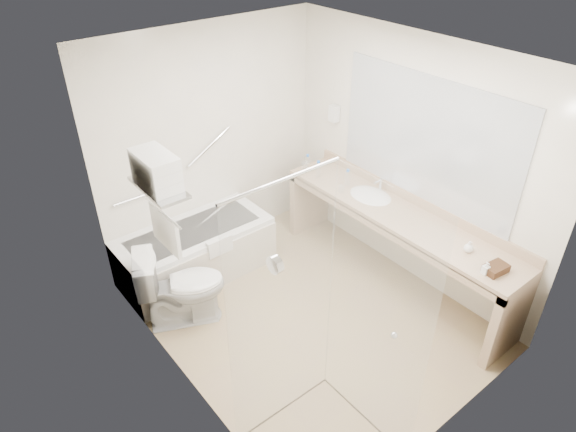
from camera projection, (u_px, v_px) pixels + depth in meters
floor at (307, 314)px, 5.04m from camera, size 3.20×3.20×0.00m
ceiling at (314, 59)px, 3.68m from camera, size 2.60×3.20×0.10m
wall_back at (211, 144)px, 5.41m from camera, size 2.60×0.10×2.50m
wall_front at (472, 308)px, 3.32m from camera, size 2.60×0.10×2.50m
wall_left at (173, 266)px, 3.68m from camera, size 0.10×3.20×2.50m
wall_right at (410, 163)px, 5.05m from camera, size 0.10×3.20×2.50m
bathtub at (196, 252)px, 5.44m from camera, size 1.60×0.73×0.59m
grab_bar_short at (133, 199)px, 5.04m from camera, size 0.40×0.03×0.03m
grab_bar_long at (209, 146)px, 5.35m from camera, size 0.53×0.03×0.33m
shower_enclosure at (328, 315)px, 3.53m from camera, size 0.96×0.91×2.11m
towel_shelf at (158, 181)px, 3.70m from camera, size 0.24×0.55×0.81m
vanity_counter at (396, 230)px, 5.13m from camera, size 0.55×2.70×0.95m
sink at (370, 198)px, 5.31m from camera, size 0.40×0.52×0.14m
faucet at (381, 184)px, 5.33m from camera, size 0.03×0.03×0.14m
mirror at (426, 140)px, 4.78m from camera, size 0.02×2.00×1.20m
hairdryer_unit at (334, 113)px, 5.60m from camera, size 0.08×0.10×0.18m
toilet at (182, 287)px, 4.78m from camera, size 0.92×0.74×0.79m
amenity_basket at (496, 269)px, 4.24m from camera, size 0.22×0.16×0.07m
soap_bottle_a at (485, 271)px, 4.22m from camera, size 0.07×0.12×0.05m
soap_bottle_b at (469, 248)px, 4.47m from camera, size 0.11×0.13×0.08m
water_bottle_left at (318, 170)px, 5.57m from camera, size 0.06×0.06×0.20m
water_bottle_mid at (308, 163)px, 5.74m from camera, size 0.06×0.06×0.18m
water_bottle_right at (347, 178)px, 5.42m from camera, size 0.06×0.06×0.20m
drinking_glass_near at (305, 166)px, 5.74m from camera, size 0.10×0.10×0.10m
drinking_glass_far at (341, 189)px, 5.33m from camera, size 0.08×0.08×0.08m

